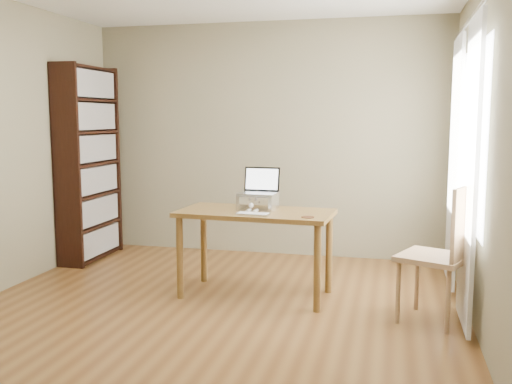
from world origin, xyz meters
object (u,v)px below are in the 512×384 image
(bookshelf, at_px, (89,164))
(laptop, at_px, (259,187))
(desk, at_px, (256,223))
(keyboard, at_px, (253,214))
(cat, at_px, (259,202))
(chair, at_px, (445,248))

(bookshelf, bearing_deg, laptop, -19.49)
(bookshelf, height_order, desk, bookshelf)
(keyboard, bearing_deg, desk, 102.01)
(keyboard, bearing_deg, bookshelf, 156.64)
(bookshelf, relative_size, laptop, 6.26)
(laptop, relative_size, cat, 0.71)
(desk, bearing_deg, chair, -7.83)
(laptop, xyz_separation_m, chair, (1.54, -0.45, -0.37))
(laptop, relative_size, keyboard, 1.19)
(desk, xyz_separation_m, chair, (1.54, -0.31, -0.07))
(bookshelf, bearing_deg, keyboard, -27.38)
(cat, relative_size, chair, 0.45)
(bookshelf, relative_size, chair, 1.99)
(bookshelf, relative_size, desk, 1.55)
(desk, bearing_deg, laptop, 93.53)
(laptop, distance_m, cat, 0.13)
(chair, bearing_deg, cat, -171.91)
(bookshelf, distance_m, desk, 2.29)
(bookshelf, height_order, keyboard, bookshelf)
(bookshelf, bearing_deg, desk, -22.77)
(desk, xyz_separation_m, cat, (0.00, 0.11, 0.16))
(keyboard, xyz_separation_m, chair, (1.51, -0.09, -0.19))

